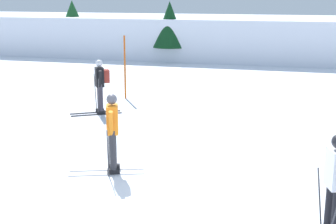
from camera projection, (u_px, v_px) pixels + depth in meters
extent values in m
plane|color=silver|center=(141.00, 195.00, 9.20)|extent=(120.00, 120.00, 0.00)
cube|color=silver|center=(249.00, 37.00, 28.32)|extent=(80.00, 7.05, 2.30)
cube|color=black|center=(97.00, 114.00, 15.16)|extent=(1.42, 0.91, 0.02)
cube|color=black|center=(95.00, 112.00, 15.43)|extent=(1.42, 0.91, 0.02)
cube|color=black|center=(101.00, 112.00, 15.19)|extent=(0.28, 0.24, 0.10)
cube|color=black|center=(100.00, 110.00, 15.45)|extent=(0.28, 0.24, 0.10)
cylinder|color=#38333D|center=(101.00, 98.00, 15.08)|extent=(0.14, 0.14, 0.85)
cylinder|color=#38333D|center=(99.00, 96.00, 15.34)|extent=(0.14, 0.14, 0.85)
cube|color=black|center=(99.00, 77.00, 15.06)|extent=(0.40, 0.45, 0.60)
cylinder|color=black|center=(100.00, 79.00, 14.82)|extent=(0.21, 0.27, 0.55)
cylinder|color=black|center=(98.00, 76.00, 15.29)|extent=(0.21, 0.27, 0.55)
sphere|color=silver|center=(99.00, 63.00, 14.95)|extent=(0.22, 0.22, 0.22)
cylinder|color=#38383D|center=(98.00, 97.00, 14.86)|extent=(0.20, 0.31, 1.20)
cylinder|color=#38383D|center=(95.00, 93.00, 15.47)|extent=(0.20, 0.31, 1.20)
cube|color=maroon|center=(106.00, 76.00, 15.11)|extent=(0.30, 0.33, 0.40)
cube|color=silver|center=(107.00, 174.00, 10.21)|extent=(1.53, 0.63, 0.02)
cube|color=silver|center=(107.00, 169.00, 10.48)|extent=(1.53, 0.63, 0.02)
cube|color=black|center=(114.00, 171.00, 10.21)|extent=(0.29, 0.20, 0.10)
cube|color=black|center=(114.00, 167.00, 10.48)|extent=(0.29, 0.20, 0.10)
cylinder|color=#2D2D33|center=(113.00, 150.00, 10.09)|extent=(0.14, 0.14, 0.85)
cylinder|color=#2D2D33|center=(113.00, 146.00, 10.36)|extent=(0.14, 0.14, 0.85)
cube|color=orange|center=(112.00, 119.00, 10.08)|extent=(0.36, 0.44, 0.60)
cylinder|color=orange|center=(111.00, 123.00, 9.84)|extent=(0.17, 0.27, 0.55)
cylinder|color=orange|center=(112.00, 117.00, 10.32)|extent=(0.17, 0.27, 0.55)
sphere|color=#4C4C56|center=(112.00, 99.00, 9.97)|extent=(0.22, 0.22, 0.22)
cylinder|color=#38383D|center=(108.00, 154.00, 9.88)|extent=(0.12, 0.28, 1.08)
cylinder|color=#38383D|center=(109.00, 143.00, 10.57)|extent=(0.12, 0.28, 1.08)
cylinder|color=black|center=(330.00, 203.00, 7.55)|extent=(0.14, 0.14, 0.85)
cylinder|color=white|center=(329.00, 164.00, 7.51)|extent=(0.16, 0.27, 0.55)
cylinder|color=#38383D|center=(334.00, 219.00, 7.13)|extent=(0.14, 0.39, 1.02)
cylinder|color=#38383D|center=(320.00, 201.00, 7.72)|extent=(0.14, 0.39, 1.02)
cylinder|color=#C65614|center=(125.00, 67.00, 17.20)|extent=(0.06, 0.06, 2.26)
cylinder|color=#513823|center=(170.00, 54.00, 26.66)|extent=(0.26, 0.26, 0.79)
cone|color=#0F3819|center=(170.00, 24.00, 26.27)|extent=(1.90, 1.90, 2.46)
cylinder|color=#513823|center=(74.00, 48.00, 29.08)|extent=(0.17, 0.17, 0.85)
cone|color=#194C23|center=(73.00, 21.00, 28.69)|extent=(2.05, 2.05, 2.40)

